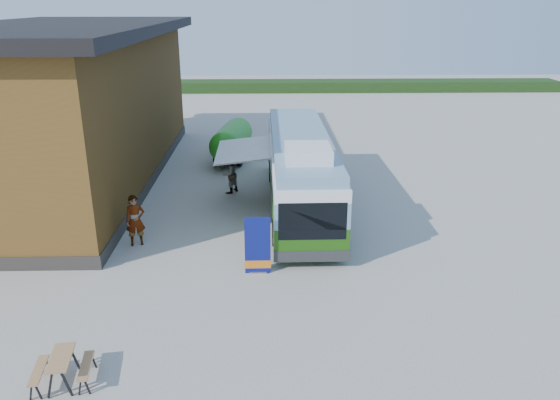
{
  "coord_description": "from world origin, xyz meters",
  "views": [
    {
      "loc": [
        -0.87,
        -16.51,
        8.5
      ],
      "look_at": [
        -0.4,
        2.82,
        1.4
      ],
      "focal_mm": 35.0,
      "sensor_mm": 36.0,
      "label": 1
    }
  ],
  "objects_px": {
    "person_b": "(229,174)",
    "bus": "(300,168)",
    "banner": "(258,251)",
    "person_a": "(135,220)",
    "picnic_table": "(62,364)",
    "slurry_tanker": "(232,140)"
  },
  "relations": [
    {
      "from": "picnic_table",
      "to": "slurry_tanker",
      "type": "height_order",
      "value": "slurry_tanker"
    },
    {
      "from": "person_a",
      "to": "person_b",
      "type": "xyz_separation_m",
      "value": [
        3.06,
        5.72,
        -0.05
      ]
    },
    {
      "from": "bus",
      "to": "picnic_table",
      "type": "height_order",
      "value": "bus"
    },
    {
      "from": "bus",
      "to": "person_a",
      "type": "height_order",
      "value": "bus"
    },
    {
      "from": "person_a",
      "to": "banner",
      "type": "bearing_deg",
      "value": -44.38
    },
    {
      "from": "bus",
      "to": "banner",
      "type": "distance_m",
      "value": 6.41
    },
    {
      "from": "banner",
      "to": "person_a",
      "type": "relative_size",
      "value": 1.04
    },
    {
      "from": "picnic_table",
      "to": "person_a",
      "type": "bearing_deg",
      "value": 82.05
    },
    {
      "from": "picnic_table",
      "to": "banner",
      "type": "bearing_deg",
      "value": 42.48
    },
    {
      "from": "banner",
      "to": "person_a",
      "type": "height_order",
      "value": "banner"
    },
    {
      "from": "picnic_table",
      "to": "person_a",
      "type": "xyz_separation_m",
      "value": [
        0.0,
        7.8,
        0.4
      ]
    },
    {
      "from": "person_b",
      "to": "slurry_tanker",
      "type": "height_order",
      "value": "slurry_tanker"
    },
    {
      "from": "picnic_table",
      "to": "slurry_tanker",
      "type": "bearing_deg",
      "value": 73.51
    },
    {
      "from": "banner",
      "to": "person_b",
      "type": "xyz_separation_m",
      "value": [
        -1.43,
        8.08,
        0.09
      ]
    },
    {
      "from": "bus",
      "to": "slurry_tanker",
      "type": "distance_m",
      "value": 8.24
    },
    {
      "from": "person_b",
      "to": "bus",
      "type": "bearing_deg",
      "value": 94.42
    },
    {
      "from": "bus",
      "to": "person_a",
      "type": "distance_m",
      "value": 7.31
    },
    {
      "from": "slurry_tanker",
      "to": "banner",
      "type": "bearing_deg",
      "value": -74.36
    },
    {
      "from": "person_a",
      "to": "person_b",
      "type": "distance_m",
      "value": 6.48
    },
    {
      "from": "slurry_tanker",
      "to": "picnic_table",
      "type": "bearing_deg",
      "value": -89.75
    },
    {
      "from": "person_a",
      "to": "person_b",
      "type": "height_order",
      "value": "person_a"
    },
    {
      "from": "bus",
      "to": "person_b",
      "type": "distance_m",
      "value": 3.84
    }
  ]
}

